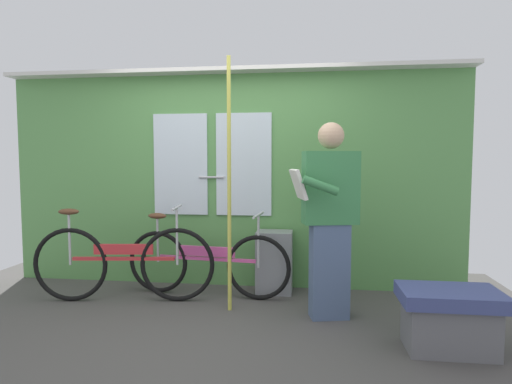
# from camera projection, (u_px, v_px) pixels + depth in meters

# --- Properties ---
(ground_plane) EXTENTS (5.96, 4.14, 0.04)m
(ground_plane) POSITION_uv_depth(u_px,v_px,m) (203.00, 332.00, 3.42)
(ground_plane) COLOR #474442
(train_door_wall) EXTENTS (4.96, 0.28, 2.34)m
(train_door_wall) POSITION_uv_depth(u_px,v_px,m) (230.00, 175.00, 4.58)
(train_door_wall) COLOR #56934C
(train_door_wall) RESTS_ON ground_plane
(bicycle_near_door) EXTENTS (1.71, 0.44, 0.86)m
(bicycle_near_door) POSITION_uv_depth(u_px,v_px,m) (206.00, 262.00, 4.24)
(bicycle_near_door) COLOR black
(bicycle_near_door) RESTS_ON ground_plane
(bicycle_leaning_behind) EXTENTS (1.76, 0.44, 0.93)m
(bicycle_leaning_behind) POSITION_uv_depth(u_px,v_px,m) (123.00, 262.00, 4.08)
(bicycle_leaning_behind) COLOR black
(bicycle_leaning_behind) RESTS_ON ground_plane
(passenger_reading_newspaper) EXTENTS (0.61, 0.54, 1.70)m
(passenger_reading_newspaper) POSITION_uv_depth(u_px,v_px,m) (329.00, 216.00, 3.61)
(passenger_reading_newspaper) COLOR slate
(passenger_reading_newspaper) RESTS_ON ground_plane
(trash_bin_by_wall) EXTENTS (0.37, 0.28, 0.64)m
(trash_bin_by_wall) POSITION_uv_depth(u_px,v_px,m) (274.00, 262.00, 4.37)
(trash_bin_by_wall) COLOR gray
(trash_bin_by_wall) RESTS_ON ground_plane
(handrail_pole) EXTENTS (0.04, 0.04, 2.30)m
(handrail_pole) POSITION_uv_depth(u_px,v_px,m) (229.00, 186.00, 3.78)
(handrail_pole) COLOR #C6C14C
(handrail_pole) RESTS_ON ground_plane
(bench_seat_corner) EXTENTS (0.70, 0.44, 0.45)m
(bench_seat_corner) POSITION_uv_depth(u_px,v_px,m) (449.00, 318.00, 3.01)
(bench_seat_corner) COLOR #3D477F
(bench_seat_corner) RESTS_ON ground_plane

